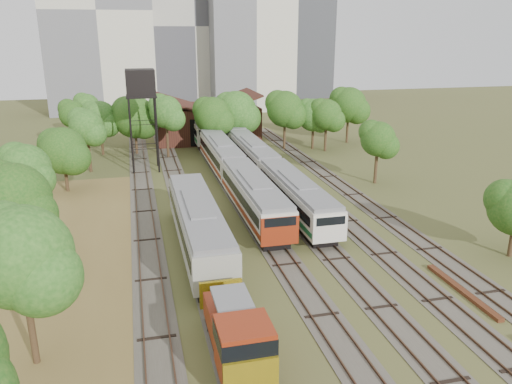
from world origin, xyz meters
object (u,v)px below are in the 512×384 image
object	(u,v)px
railcar_red_set	(235,173)
water_tower	(141,86)
shunter_locomotive	(237,337)
railcar_green_set	(253,155)

from	to	relation	value
railcar_red_set	water_tower	distance (m)	16.95
water_tower	shunter_locomotive	bearing A→B (deg)	-85.50
railcar_green_set	water_tower	distance (m)	16.08
railcar_green_set	shunter_locomotive	bearing A→B (deg)	-104.72
railcar_red_set	water_tower	size ratio (longest dim) A/B	2.77
railcar_red_set	water_tower	xyz separation A→B (m)	(-9.23, 11.38, 8.52)
railcar_green_set	water_tower	size ratio (longest dim) A/B	4.18
shunter_locomotive	water_tower	size ratio (longest dim) A/B	0.65
railcar_green_set	shunter_locomotive	size ratio (longest dim) A/B	6.43
railcar_red_set	water_tower	bearing A→B (deg)	129.04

